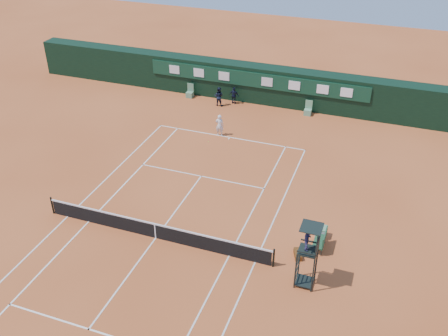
{
  "coord_description": "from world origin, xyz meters",
  "views": [
    {
      "loc": [
        10.31,
        -18.0,
        17.07
      ],
      "look_at": [
        1.67,
        6.0,
        1.2
      ],
      "focal_mm": 40.0,
      "sensor_mm": 36.0,
      "label": 1
    }
  ],
  "objects_px": {
    "tennis_net": "(155,230)",
    "umpire_chair": "(308,244)",
    "player_bench": "(322,240)",
    "player": "(220,125)",
    "cooler": "(321,232)"
  },
  "relations": [
    {
      "from": "tennis_net",
      "to": "cooler",
      "type": "bearing_deg",
      "value": 20.4
    },
    {
      "from": "umpire_chair",
      "to": "player_bench",
      "type": "relative_size",
      "value": 2.85
    },
    {
      "from": "tennis_net",
      "to": "umpire_chair",
      "type": "distance_m",
      "value": 8.33
    },
    {
      "from": "tennis_net",
      "to": "umpire_chair",
      "type": "bearing_deg",
      "value": -4.51
    },
    {
      "from": "tennis_net",
      "to": "umpire_chair",
      "type": "xyz_separation_m",
      "value": [
        8.07,
        -0.64,
        1.95
      ]
    },
    {
      "from": "umpire_chair",
      "to": "player",
      "type": "bearing_deg",
      "value": 125.19
    },
    {
      "from": "cooler",
      "to": "player",
      "type": "height_order",
      "value": "player"
    },
    {
      "from": "tennis_net",
      "to": "player_bench",
      "type": "bearing_deg",
      "value": 14.06
    },
    {
      "from": "umpire_chair",
      "to": "cooler",
      "type": "relative_size",
      "value": 5.3
    },
    {
      "from": "tennis_net",
      "to": "cooler",
      "type": "distance_m",
      "value": 8.72
    },
    {
      "from": "player",
      "to": "umpire_chair",
      "type": "bearing_deg",
      "value": 122.91
    },
    {
      "from": "cooler",
      "to": "player_bench",
      "type": "bearing_deg",
      "value": -78.72
    },
    {
      "from": "umpire_chair",
      "to": "player_bench",
      "type": "height_order",
      "value": "umpire_chair"
    },
    {
      "from": "player",
      "to": "cooler",
      "type": "bearing_deg",
      "value": 132.92
    },
    {
      "from": "player",
      "to": "player_bench",
      "type": "bearing_deg",
      "value": 130.63
    }
  ]
}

